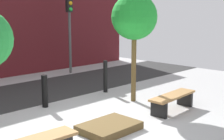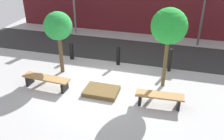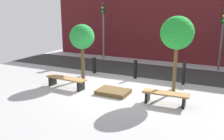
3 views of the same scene
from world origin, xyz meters
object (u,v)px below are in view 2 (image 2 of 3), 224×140
planter_bed (101,91)px  tree_behind_left_bench (58,27)px  bollard_left (118,56)px  traffic_light_mid_west (205,3)px  bench_left (46,80)px  bench_right (159,98)px  tree_behind_right_bench (169,27)px  bollard_center (170,60)px  bollard_far_left (71,51)px

planter_bed → tree_behind_left_bench: tree_behind_left_bench is taller
planter_bed → bollard_left: 2.66m
bollard_left → traffic_light_mid_west: size_ratio=0.27×
bench_left → bollard_left: (2.28, 2.83, 0.12)m
tree_behind_left_bench → traffic_light_mid_west: traffic_light_mid_west is taller
bench_right → planter_bed: (-2.28, 0.20, -0.25)m
tree_behind_right_bench → bollard_center: size_ratio=2.97×
tree_behind_left_bench → tree_behind_right_bench: bearing=0.0°
bench_right → bollard_left: size_ratio=1.86×
bollard_far_left → bollard_center: size_ratio=0.80×
bench_right → bollard_center: bearing=83.7°
bench_right → bollard_center: (0.15, 2.83, 0.21)m
bench_left → bollard_left: bearing=54.4°
bench_left → tree_behind_right_bench: (4.56, 1.43, 2.19)m
bench_left → bollard_far_left: (-0.15, 2.83, 0.09)m
tree_behind_left_bench → bollard_left: tree_behind_left_bench is taller
planter_bed → traffic_light_mid_west: (3.76, 6.26, 2.33)m
bench_left → tree_behind_left_bench: tree_behind_left_bench is taller
tree_behind_left_bench → bollard_left: 3.15m
bench_left → tree_behind_right_bench: 5.25m
traffic_light_mid_west → tree_behind_right_bench: bearing=-106.4°
tree_behind_left_bench → traffic_light_mid_west: 7.86m
tree_behind_left_bench → traffic_light_mid_west: size_ratio=0.80×
bollard_center → traffic_light_mid_west: traffic_light_mid_west is taller
tree_behind_left_bench → bollard_far_left: (-0.15, 1.39, -1.70)m
bollard_center → tree_behind_right_bench: bearing=-96.2°
bench_left → bench_right: (4.56, 0.00, -0.01)m
bollard_far_left → bollard_center: bearing=0.0°
bench_right → bollard_center: 2.84m
tree_behind_left_bench → bollard_far_left: bearing=96.2°
traffic_light_mid_west → bench_right: bearing=-102.9°
bench_right → tree_behind_left_bench: size_ratio=0.63×
bench_left → bollard_far_left: size_ratio=2.30×
tree_behind_left_bench → bollard_center: (4.71, 1.39, -1.59)m
bollard_left → bollard_far_left: bearing=180.0°
bollard_far_left → traffic_light_mid_west: size_ratio=0.25×
bench_left → planter_bed: bearing=8.3°
bollard_far_left → traffic_light_mid_west: bearing=30.4°
tree_behind_left_bench → tree_behind_right_bench: tree_behind_right_bench is taller
tree_behind_left_bench → bench_left: bearing=-90.0°
planter_bed → bollard_center: bollard_center is taller
planter_bed → tree_behind_left_bench: 3.31m
tree_behind_left_bench → bollard_left: (2.28, 1.39, -1.67)m
bench_right → tree_behind_right_bench: size_ratio=0.54×
tree_behind_right_bench → bollard_far_left: (-4.71, 1.39, -2.10)m
tree_behind_right_bench → bollard_far_left: bearing=163.5°
bench_right → bollard_far_left: size_ratio=2.01×
bollard_far_left → tree_behind_right_bench: bearing=-16.5°
bollard_left → bollard_center: size_ratio=0.86×
tree_behind_left_bench → tree_behind_right_bench: 4.57m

